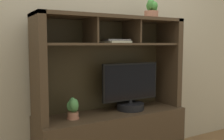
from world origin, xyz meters
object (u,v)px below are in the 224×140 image
tv_monitor (130,91)px  potted_orchid (73,108)px  magazine_stack_left (116,41)px  media_console (112,125)px  potted_succulent (152,10)px

tv_monitor → potted_orchid: (-0.59, -0.02, -0.09)m
tv_monitor → magazine_stack_left: size_ratio=2.54×
media_console → magazine_stack_left: bearing=-36.3°
potted_orchid → potted_succulent: size_ratio=0.93×
potted_orchid → magazine_stack_left: size_ratio=0.77×
magazine_stack_left → potted_succulent: bearing=4.5°
tv_monitor → magazine_stack_left: bearing=178.5°
media_console → tv_monitor: (0.19, -0.03, 0.31)m
media_console → potted_succulent: 1.19m
media_console → potted_orchid: (-0.40, -0.05, 0.23)m
potted_orchid → magazine_stack_left: magazine_stack_left is taller
media_console → magazine_stack_left: size_ratio=6.15×
tv_monitor → potted_succulent: potted_succulent is taller
potted_orchid → media_console: bearing=6.5°
tv_monitor → media_console: bearing=172.1°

